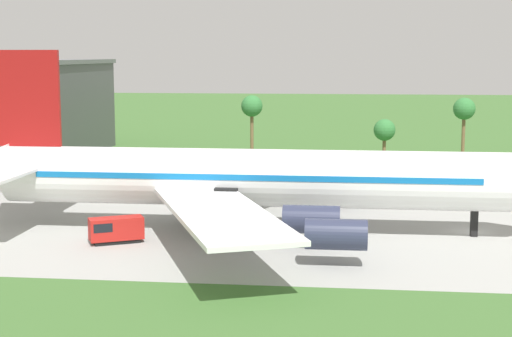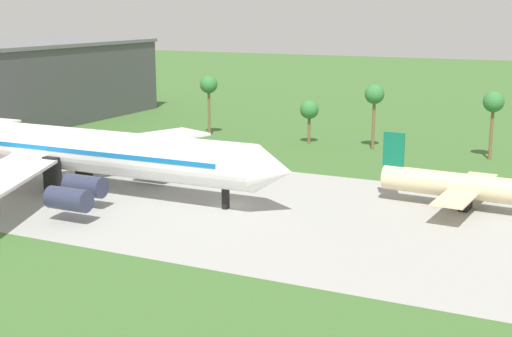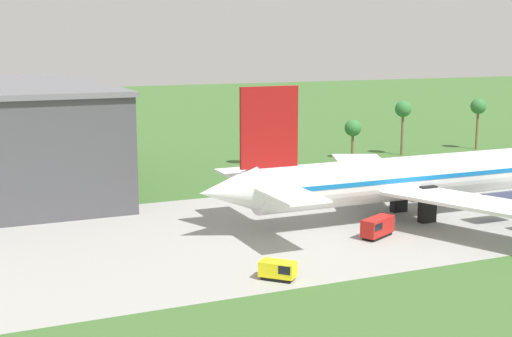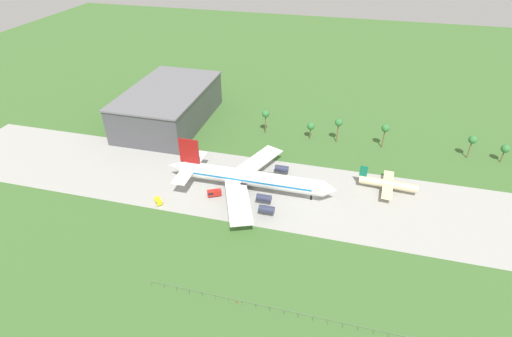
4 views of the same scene
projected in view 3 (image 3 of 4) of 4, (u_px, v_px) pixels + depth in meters
jet_airliner at (422, 177)px, 102.88m from camera, size 67.76×55.59×19.49m
baggage_tug at (377, 227)px, 92.23m from camera, size 5.72×4.22×2.64m
fuel_truck at (279, 270)px, 76.10m from camera, size 4.12×4.14×2.03m
palm_tree_row at (464, 113)px, 163.65m from camera, size 109.74×3.60×12.27m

